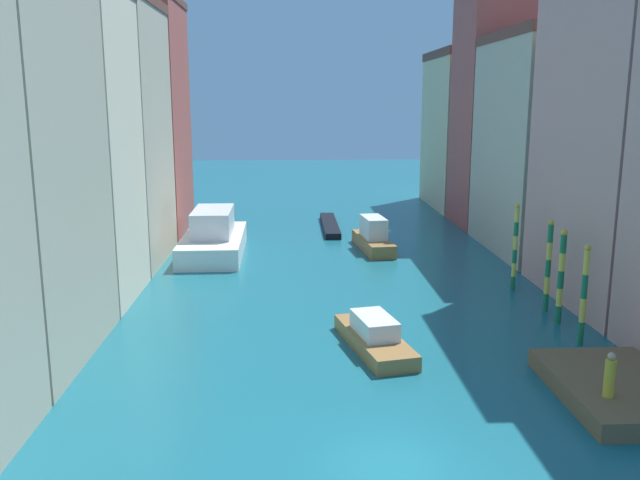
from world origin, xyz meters
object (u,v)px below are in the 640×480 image
(waterfront_dock, at_px, (619,389))
(mooring_pole_2, at_px, (548,265))
(motorboat_1, at_px, (374,336))
(motorboat_0, at_px, (373,237))
(mooring_pole_1, at_px, (561,276))
(vaporetto_white, at_px, (213,238))
(mooring_pole_3, at_px, (515,247))
(mooring_pole_0, at_px, (584,295))
(person_on_dock, at_px, (610,376))
(gondola_black, at_px, (330,225))

(waterfront_dock, xyz_separation_m, mooring_pole_2, (1.19, 10.04, 2.02))
(waterfront_dock, xyz_separation_m, motorboat_1, (-8.06, 5.23, 0.19))
(mooring_pole_2, xyz_separation_m, motorboat_1, (-9.25, -4.82, -1.83))
(mooring_pole_2, relative_size, motorboat_0, 0.71)
(mooring_pole_1, relative_size, vaporetto_white, 0.45)
(waterfront_dock, relative_size, mooring_pole_3, 1.32)
(waterfront_dock, bearing_deg, mooring_pole_3, 86.73)
(mooring_pole_0, relative_size, mooring_pole_3, 0.92)
(mooring_pole_0, distance_m, mooring_pole_3, 8.64)
(motorboat_0, bearing_deg, vaporetto_white, -175.46)
(person_on_dock, xyz_separation_m, motorboat_1, (-7.02, 6.50, -0.87))
(vaporetto_white, bearing_deg, mooring_pole_1, -40.47)
(mooring_pole_3, relative_size, vaporetto_white, 0.49)
(vaporetto_white, bearing_deg, motorboat_1, -64.17)
(motorboat_0, relative_size, motorboat_1, 1.06)
(mooring_pole_0, relative_size, motorboat_0, 0.68)
(waterfront_dock, bearing_deg, mooring_pole_2, 83.22)
(person_on_dock, bearing_deg, mooring_pole_2, 78.86)
(vaporetto_white, height_order, gondola_black, vaporetto_white)
(person_on_dock, relative_size, mooring_pole_0, 0.35)
(mooring_pole_1, bearing_deg, mooring_pole_3, 92.70)
(gondola_black, bearing_deg, motorboat_0, -72.83)
(mooring_pole_1, distance_m, motorboat_0, 17.60)
(waterfront_dock, xyz_separation_m, vaporetto_white, (-16.86, 23.41, 0.82))
(person_on_dock, height_order, motorboat_1, person_on_dock)
(waterfront_dock, relative_size, mooring_pole_1, 1.41)
(gondola_black, bearing_deg, vaporetto_white, -132.79)
(person_on_dock, bearing_deg, mooring_pole_1, 77.43)
(mooring_pole_3, height_order, motorboat_0, mooring_pole_3)
(waterfront_dock, bearing_deg, person_on_dock, -129.13)
(waterfront_dock, height_order, person_on_dock, person_on_dock)
(mooring_pole_0, xyz_separation_m, mooring_pole_1, (0.19, 2.93, 0.05))
(waterfront_dock, bearing_deg, mooring_pole_0, 80.54)
(waterfront_dock, distance_m, mooring_pole_3, 14.02)
(mooring_pole_3, bearing_deg, vaporetto_white, 151.52)
(waterfront_dock, bearing_deg, mooring_pole_1, 82.56)
(vaporetto_white, bearing_deg, mooring_pole_3, -28.48)
(mooring_pole_3, height_order, motorboat_1, mooring_pole_3)
(person_on_dock, xyz_separation_m, vaporetto_white, (-15.82, 24.68, -0.24))
(mooring_pole_1, xyz_separation_m, vaporetto_white, (-17.92, 15.29, -1.16))
(waterfront_dock, xyz_separation_m, gondola_black, (-8.33, 32.62, -0.10))
(mooring_pole_3, bearing_deg, mooring_pole_1, -87.30)
(gondola_black, distance_m, motorboat_0, 8.75)
(waterfront_dock, relative_size, person_on_dock, 4.10)
(mooring_pole_1, bearing_deg, motorboat_0, 112.85)
(mooring_pole_3, distance_m, gondola_black, 21.00)
(mooring_pole_1, xyz_separation_m, mooring_pole_3, (-0.27, 5.71, 0.15))
(mooring_pole_3, height_order, gondola_black, mooring_pole_3)
(mooring_pole_0, xyz_separation_m, mooring_pole_3, (-0.07, 8.64, 0.20))
(waterfront_dock, relative_size, gondola_black, 0.66)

